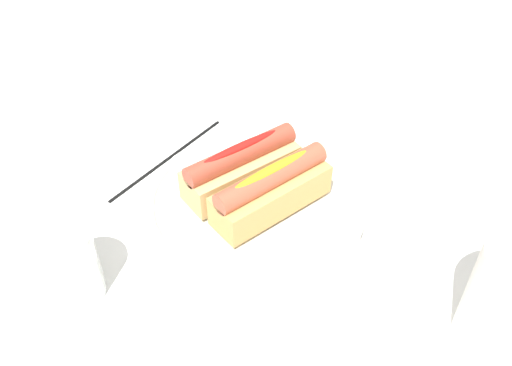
# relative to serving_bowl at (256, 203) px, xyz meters

# --- Properties ---
(ground_plane) EXTENTS (2.40, 2.40, 0.00)m
(ground_plane) POSITION_rel_serving_bowl_xyz_m (-0.01, -0.02, -0.02)
(ground_plane) COLOR white
(serving_bowl) EXTENTS (0.27, 0.27, 0.03)m
(serving_bowl) POSITION_rel_serving_bowl_xyz_m (0.00, 0.00, 0.00)
(serving_bowl) COLOR silver
(serving_bowl) RESTS_ON ground_plane
(hotdog_front) EXTENTS (0.15, 0.07, 0.06)m
(hotdog_front) POSITION_rel_serving_bowl_xyz_m (-0.00, -0.03, 0.04)
(hotdog_front) COLOR #DBB270
(hotdog_front) RESTS_ON serving_bowl
(hotdog_back) EXTENTS (0.15, 0.06, 0.06)m
(hotdog_back) POSITION_rel_serving_bowl_xyz_m (0.00, 0.03, 0.04)
(hotdog_back) COLOR tan
(hotdog_back) RESTS_ON serving_bowl
(water_glass) EXTENTS (0.07, 0.07, 0.09)m
(water_glass) POSITION_rel_serving_bowl_xyz_m (0.23, -0.04, 0.03)
(water_glass) COLOR white
(water_glass) RESTS_ON ground_plane
(chopstick_near) EXTENTS (0.22, 0.04, 0.01)m
(chopstick_near) POSITION_rel_serving_bowl_xyz_m (0.02, -0.16, -0.01)
(chopstick_near) COLOR black
(chopstick_near) RESTS_ON ground_plane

